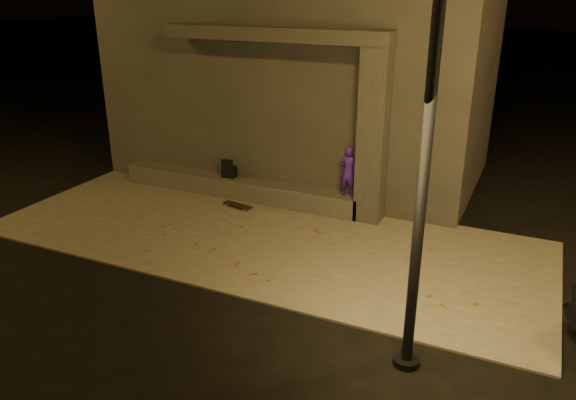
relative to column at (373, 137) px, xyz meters
The scene contains 10 objects.
ground 4.51m from the column, 114.39° to the right, with size 120.00×120.00×0.00m, color black.
sidewalk 3.04m from the column, 134.17° to the right, with size 11.00×4.40×0.04m, color #625D57.
building 3.92m from the column, 134.55° to the left, with size 9.00×5.10×5.22m.
ledge 3.57m from the column, behind, with size 6.00×0.55×0.45m, color #4D4A46.
column is the anchor object (origin of this frame).
canopy 2.93m from the column, behind, with size 5.00×0.70×0.28m, color #393634.
skateboarder 0.95m from the column, behind, with size 0.40×0.26×1.09m, color #461BB4.
backpack 3.63m from the column, behind, with size 0.34×0.24×0.45m.
skateboard 3.40m from the column, 167.15° to the right, with size 0.75×0.31×0.08m.
street_lamp_0 5.34m from the column, 66.86° to the right, with size 0.36×0.36×7.16m.
Camera 1 is at (4.78, -7.02, 4.79)m, focal length 35.00 mm.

